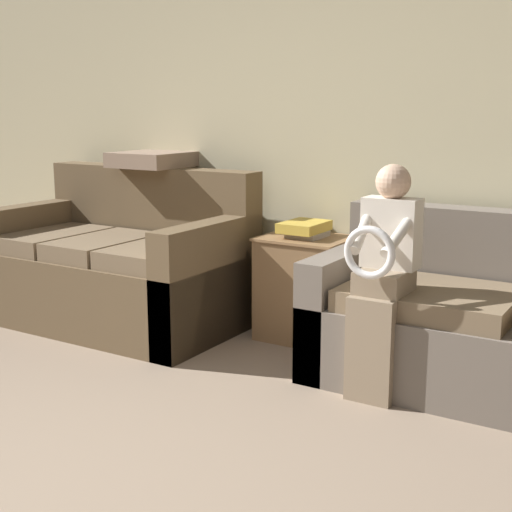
{
  "coord_description": "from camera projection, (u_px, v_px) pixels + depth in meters",
  "views": [
    {
      "loc": [
        1.85,
        -1.07,
        1.4
      ],
      "look_at": [
        0.11,
        1.75,
        0.71
      ],
      "focal_mm": 50.0,
      "sensor_mm": 36.0,
      "label": 1
    }
  ],
  "objects": [
    {
      "name": "couch_side",
      "position": [
        120.0,
        269.0,
        4.7
      ],
      "size": [
        1.66,
        0.96,
        1.0
      ],
      "color": "brown",
      "rests_on": "ground_plane"
    },
    {
      "name": "child_left_seated",
      "position": [
        383.0,
        270.0,
        3.44
      ],
      "size": [
        0.28,
        0.37,
        1.13
      ],
      "color": "gray",
      "rests_on": "ground_plane"
    },
    {
      "name": "wall_back",
      "position": [
        343.0,
        128.0,
        4.33
      ],
      "size": [
        6.6,
        0.06,
        2.55
      ],
      "color": "beige",
      "rests_on": "ground_plane"
    },
    {
      "name": "side_shelf",
      "position": [
        306.0,
        287.0,
        4.35
      ],
      "size": [
        0.53,
        0.45,
        0.63
      ],
      "color": "olive",
      "rests_on": "ground_plane"
    },
    {
      "name": "book_stack",
      "position": [
        305.0,
        229.0,
        4.28
      ],
      "size": [
        0.23,
        0.31,
        0.09
      ],
      "color": "gray",
      "rests_on": "side_shelf"
    },
    {
      "name": "throw_pillow",
      "position": [
        152.0,
        159.0,
        4.83
      ],
      "size": [
        0.46,
        0.46,
        0.1
      ],
      "color": "gray",
      "rests_on": "couch_side"
    }
  ]
}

